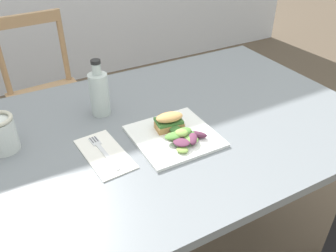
% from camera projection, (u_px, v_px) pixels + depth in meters
% --- Properties ---
extents(ground_plane, '(9.35, 9.35, 0.00)m').
position_uv_depth(ground_plane, '(199.00, 250.00, 1.61)').
color(ground_plane, brown).
extents(dining_table, '(1.37, 0.90, 0.74)m').
position_uv_depth(dining_table, '(168.00, 150.00, 1.23)').
color(dining_table, slate).
rests_on(dining_table, ground).
extents(chair_wooden_far, '(0.43, 0.43, 0.87)m').
position_uv_depth(chair_wooden_far, '(48.00, 96.00, 1.93)').
color(chair_wooden_far, tan).
rests_on(chair_wooden_far, ground).
extents(plate_lunch, '(0.25, 0.25, 0.01)m').
position_uv_depth(plate_lunch, '(174.00, 136.00, 1.10)').
color(plate_lunch, white).
rests_on(plate_lunch, dining_table).
extents(sandwich_half_front, '(0.10, 0.07, 0.06)m').
position_uv_depth(sandwich_half_front, '(169.00, 121.00, 1.11)').
color(sandwich_half_front, tan).
rests_on(sandwich_half_front, plate_lunch).
extents(salad_mixed_greens, '(0.14, 0.15, 0.03)m').
position_uv_depth(salad_mixed_greens, '(184.00, 136.00, 1.06)').
color(salad_mixed_greens, '#602D47').
rests_on(salad_mixed_greens, plate_lunch).
extents(napkin_folded, '(0.13, 0.23, 0.00)m').
position_uv_depth(napkin_folded, '(105.00, 154.00, 1.03)').
color(napkin_folded, silver).
rests_on(napkin_folded, dining_table).
extents(fork_on_napkin, '(0.03, 0.19, 0.00)m').
position_uv_depth(fork_on_napkin, '(102.00, 150.00, 1.04)').
color(fork_on_napkin, silver).
rests_on(fork_on_napkin, napkin_folded).
extents(bottle_cold_brew, '(0.07, 0.07, 0.20)m').
position_uv_depth(bottle_cold_brew, '(100.00, 95.00, 1.18)').
color(bottle_cold_brew, black).
rests_on(bottle_cold_brew, dining_table).
extents(mason_jar_iced_tea, '(0.09, 0.09, 0.11)m').
position_uv_depth(mason_jar_iced_tea, '(1.00, 135.00, 1.02)').
color(mason_jar_iced_tea, '#C67528').
rests_on(mason_jar_iced_tea, dining_table).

